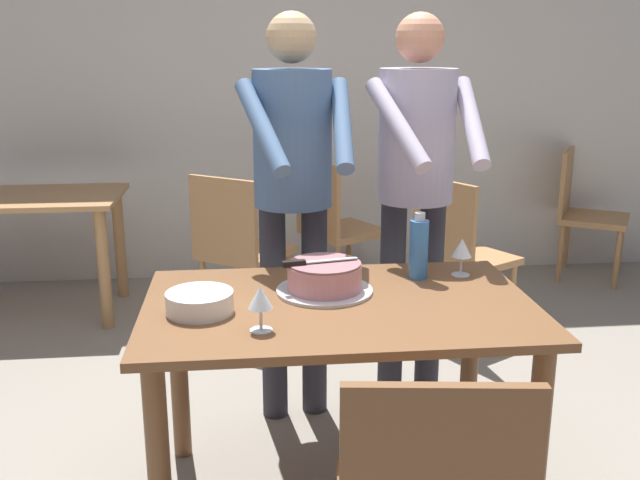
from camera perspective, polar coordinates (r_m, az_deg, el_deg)
back_wall at (r=4.98m, az=-2.59°, el=12.51°), size 10.00×0.12×2.70m
main_dining_table at (r=2.46m, az=1.53°, el=-7.78°), size 1.32×0.84×0.75m
cake_on_platter at (r=2.49m, az=0.36°, el=-3.09°), size 0.34×0.34×0.11m
cake_knife at (r=2.46m, az=-1.23°, el=-1.81°), size 0.27×0.07×0.02m
plate_stack at (r=2.35m, az=-9.60°, el=-4.94°), size 0.22×0.22×0.07m
wine_glass_near at (r=2.72m, az=11.28°, el=-0.72°), size 0.08×0.08×0.14m
wine_glass_far at (r=2.15m, az=-4.79°, el=-4.72°), size 0.08×0.08×0.14m
water_bottle at (r=2.66m, az=7.91°, el=-0.65°), size 0.07×0.07×0.25m
person_cutting_cake at (r=2.93m, az=-2.15°, el=5.19°), size 0.46×0.57×1.72m
person_standing_beside at (r=3.03m, az=7.70°, el=5.42°), size 0.46×0.57×1.72m
background_table at (r=4.55m, az=-21.76°, el=1.35°), size 1.00×0.70×0.74m
background_chair_0 at (r=4.08m, az=-6.58°, el=-0.40°), size 0.61×0.61×0.90m
background_chair_1 at (r=4.02m, az=11.04°, el=-0.83°), size 0.60×0.60×0.90m
background_chair_2 at (r=5.28m, az=20.30°, el=2.34°), size 0.60×0.60×0.90m
background_chair_3 at (r=4.55m, az=1.14°, el=1.33°), size 0.60×0.60×0.90m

